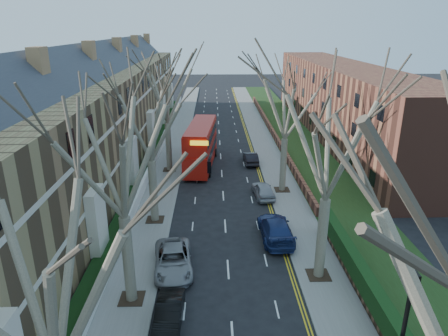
{
  "coord_description": "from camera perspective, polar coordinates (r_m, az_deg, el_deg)",
  "views": [
    {
      "loc": [
        -0.9,
        -13.36,
        15.06
      ],
      "look_at": [
        0.04,
        20.03,
        3.11
      ],
      "focal_mm": 32.0,
      "sensor_mm": 36.0,
      "label": 1
    }
  ],
  "objects": [
    {
      "name": "flats_right",
      "position": [
        60.12,
        16.41,
        9.24
      ],
      "size": [
        13.97,
        54.0,
        10.0
      ],
      "color": "brown",
      "rests_on": "ground"
    },
    {
      "name": "car_left_far",
      "position": [
        26.73,
        -7.26,
        -12.92
      ],
      "size": [
        2.95,
        5.44,
        1.45
      ],
      "primitive_type": "imported",
      "rotation": [
        0.0,
        0.0,
        0.11
      ],
      "color": "gray",
      "rests_on": "ground"
    },
    {
      "name": "tree_left_mid",
      "position": [
        20.69,
        -15.0,
        3.58
      ],
      "size": [
        10.5,
        10.5,
        14.71
      ],
      "color": "brown",
      "rests_on": "ground"
    },
    {
      "name": "tree_left_near",
      "position": [
        12.17,
        -25.24,
        -12.66
      ],
      "size": [
        9.8,
        9.8,
        13.73
      ],
      "color": "brown",
      "rests_on": "ground"
    },
    {
      "name": "pavement_left",
      "position": [
        54.7,
        -6.92,
        3.62
      ],
      "size": [
        3.0,
        102.0,
        0.12
      ],
      "primitive_type": "cube",
      "color": "slate",
      "rests_on": "ground"
    },
    {
      "name": "pavement_right",
      "position": [
        54.9,
        5.68,
        3.73
      ],
      "size": [
        3.0,
        102.0,
        0.12
      ],
      "primitive_type": "cube",
      "color": "slate",
      "rests_on": "ground"
    },
    {
      "name": "car_right_mid",
      "position": [
        37.18,
        5.63,
        -3.14
      ],
      "size": [
        2.03,
        4.23,
        1.39
      ],
      "primitive_type": "imported",
      "rotation": [
        0.0,
        0.0,
        3.24
      ],
      "color": "#919299",
      "rests_on": "ground"
    },
    {
      "name": "tree_right_far",
      "position": [
        36.43,
        8.99,
        10.26
      ],
      "size": [
        10.15,
        10.15,
        14.22
      ],
      "color": "brown",
      "rests_on": "ground"
    },
    {
      "name": "terrace_left",
      "position": [
        47.13,
        -17.41,
        7.12
      ],
      "size": [
        9.7,
        78.0,
        13.6
      ],
      "color": "olive",
      "rests_on": "ground"
    },
    {
      "name": "tree_left_dist",
      "position": [
        42.0,
        -8.35,
        11.95
      ],
      "size": [
        10.5,
        10.5,
        14.71
      ],
      "color": "brown",
      "rests_on": "ground"
    },
    {
      "name": "tree_right_mid",
      "position": [
        23.02,
        15.15,
        5.17
      ],
      "size": [
        10.5,
        10.5,
        14.71
      ],
      "color": "brown",
      "rests_on": "ground"
    },
    {
      "name": "car_right_far",
      "position": [
        46.05,
        3.83,
        1.42
      ],
      "size": [
        1.6,
        4.11,
        1.33
      ],
      "primitive_type": "imported",
      "rotation": [
        0.0,
        0.0,
        3.19
      ],
      "color": "black",
      "rests_on": "ground"
    },
    {
      "name": "car_left_mid",
      "position": [
        22.71,
        -7.87,
        -19.95
      ],
      "size": [
        1.49,
        3.94,
        1.29
      ],
      "primitive_type": "imported",
      "rotation": [
        0.0,
        0.0,
        -0.03
      ],
      "color": "black",
      "rests_on": "ground"
    },
    {
      "name": "grass_verge_right",
      "position": [
        55.62,
        10.3,
        3.81
      ],
      "size": [
        6.0,
        102.0,
        0.06
      ],
      "color": "#1E3112",
      "rests_on": "ground"
    },
    {
      "name": "car_right_near",
      "position": [
        30.28,
        7.4,
        -8.6
      ],
      "size": [
        2.38,
        5.55,
        1.59
      ],
      "primitive_type": "imported",
      "rotation": [
        0.0,
        0.0,
        3.17
      ],
      "color": "navy",
      "rests_on": "ground"
    },
    {
      "name": "wall_hedge_right",
      "position": [
        22.45,
        22.84,
        -20.53
      ],
      "size": [
        0.7,
        24.0,
        1.8
      ],
      "color": "#513222",
      "rests_on": "ground"
    },
    {
      "name": "front_wall_left",
      "position": [
        47.13,
        -9.77,
        1.55
      ],
      "size": [
        0.3,
        78.0,
        1.0
      ],
      "color": "white",
      "rests_on": "ground"
    },
    {
      "name": "tree_left_far",
      "position": [
        30.31,
        -10.81,
        8.27
      ],
      "size": [
        10.15,
        10.15,
        14.22
      ],
      "color": "brown",
      "rests_on": "ground"
    },
    {
      "name": "double_decker_bus",
      "position": [
        44.85,
        -3.29,
        3.13
      ],
      "size": [
        3.61,
        11.43,
        4.69
      ],
      "rotation": [
        0.0,
        0.0,
        3.05
      ],
      "color": "#AA140C",
      "rests_on": "ground"
    }
  ]
}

